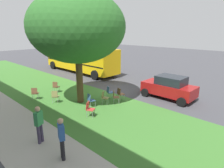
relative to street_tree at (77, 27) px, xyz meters
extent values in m
plane|color=#424247|center=(-0.08, -3.10, -4.90)|extent=(80.00, 80.00, 0.00)
cube|color=#3D752D|center=(-0.08, 0.10, -4.90)|extent=(48.00, 6.00, 0.01)
cube|color=#ADA89E|center=(-0.08, 4.50, -4.90)|extent=(48.00, 2.80, 0.01)
cylinder|color=brown|center=(0.00, 0.00, -3.17)|extent=(0.44, 0.44, 3.47)
ellipsoid|color=#2D6B28|center=(0.00, 0.00, 0.01)|extent=(6.04, 6.04, 4.46)
cube|color=olive|center=(1.04, 1.27, -4.46)|extent=(0.58, 0.58, 0.04)
cube|color=olive|center=(0.93, 1.40, -4.22)|extent=(0.36, 0.32, 0.40)
cylinder|color=gray|center=(1.01, 1.02, -4.69)|extent=(0.02, 0.02, 0.42)
cylinder|color=gray|center=(1.29, 1.25, -4.69)|extent=(0.02, 0.02, 0.42)
cylinder|color=gray|center=(0.79, 1.28, -4.69)|extent=(0.02, 0.02, 0.42)
cylinder|color=gray|center=(1.07, 1.51, -4.69)|extent=(0.02, 0.02, 0.42)
cube|color=brown|center=(2.68, 1.91, -4.46)|extent=(0.58, 0.58, 0.04)
cube|color=brown|center=(2.55, 2.03, -4.22)|extent=(0.33, 0.36, 0.40)
cylinder|color=gray|center=(2.69, 1.66, -4.69)|extent=(0.02, 0.02, 0.42)
cylinder|color=gray|center=(2.93, 1.93, -4.69)|extent=(0.02, 0.02, 0.42)
cylinder|color=gray|center=(2.44, 1.88, -4.69)|extent=(0.02, 0.02, 0.42)
cylinder|color=gray|center=(2.67, 2.16, -4.69)|extent=(0.02, 0.02, 0.42)
cube|color=#B7332D|center=(-2.34, 1.05, -4.46)|extent=(0.55, 0.56, 0.04)
cube|color=#B7332D|center=(-2.18, 1.14, -4.22)|extent=(0.26, 0.39, 0.40)
cylinder|color=gray|center=(-2.58, 1.13, -4.69)|extent=(0.02, 0.02, 0.42)
cylinder|color=gray|center=(-2.41, 0.81, -4.69)|extent=(0.02, 0.02, 0.42)
cylinder|color=gray|center=(-2.27, 1.29, -4.69)|extent=(0.02, 0.02, 0.42)
cylinder|color=gray|center=(-2.11, 0.97, -4.69)|extent=(0.02, 0.02, 0.42)
cube|color=#335184|center=(-1.25, 0.07, -4.46)|extent=(0.50, 0.49, 0.04)
cube|color=#335184|center=(-1.21, 0.24, -4.22)|extent=(0.41, 0.17, 0.40)
cylinder|color=gray|center=(-1.46, -0.06, -4.69)|extent=(0.02, 0.02, 0.42)
cylinder|color=gray|center=(-1.11, -0.14, -4.69)|extent=(0.02, 0.02, 0.42)
cylinder|color=gray|center=(-1.39, 0.27, -4.69)|extent=(0.02, 0.02, 0.42)
cylinder|color=gray|center=(-1.04, 0.19, -4.69)|extent=(0.02, 0.02, 0.42)
cube|color=#335184|center=(-1.00, -1.92, -4.46)|extent=(0.55, 0.54, 0.04)
cube|color=#335184|center=(-0.92, -1.75, -4.22)|extent=(0.40, 0.25, 0.40)
cylinder|color=gray|center=(-1.23, -2.00, -4.69)|extent=(0.02, 0.02, 0.42)
cylinder|color=gray|center=(-0.90, -2.15, -4.69)|extent=(0.02, 0.02, 0.42)
cylinder|color=gray|center=(-1.09, -1.69, -4.69)|extent=(0.02, 0.02, 0.42)
cylinder|color=gray|center=(-0.76, -1.84, -4.69)|extent=(0.02, 0.02, 0.42)
cube|color=olive|center=(-1.59, -0.85, -4.46)|extent=(0.55, 0.56, 0.04)
cube|color=olive|center=(-1.43, -0.77, -4.22)|extent=(0.26, 0.39, 0.40)
cylinder|color=gray|center=(-1.82, -0.76, -4.69)|extent=(0.02, 0.02, 0.42)
cylinder|color=gray|center=(-1.66, -1.08, -4.69)|extent=(0.02, 0.02, 0.42)
cylinder|color=gray|center=(-1.52, -0.61, -4.69)|extent=(0.02, 0.02, 0.42)
cylinder|color=gray|center=(-1.36, -0.93, -4.69)|extent=(0.02, 0.02, 0.42)
cube|color=brown|center=(3.05, 0.04, -4.46)|extent=(0.57, 0.56, 0.04)
cube|color=brown|center=(2.96, 0.19, -4.22)|extent=(0.39, 0.28, 0.40)
cylinder|color=gray|center=(2.98, -0.20, -4.69)|extent=(0.02, 0.02, 0.42)
cylinder|color=gray|center=(3.29, -0.02, -4.69)|extent=(0.02, 0.02, 0.42)
cylinder|color=gray|center=(2.81, 0.09, -4.69)|extent=(0.02, 0.02, 0.42)
cylinder|color=gray|center=(3.11, 0.27, -4.69)|extent=(0.02, 0.02, 0.42)
cube|color=brown|center=(-1.80, -2.17, -4.46)|extent=(0.52, 0.51, 0.04)
cube|color=brown|center=(-1.74, -2.00, -4.22)|extent=(0.41, 0.20, 0.40)
cylinder|color=gray|center=(-2.02, -2.28, -4.69)|extent=(0.02, 0.02, 0.42)
cylinder|color=gray|center=(-1.68, -2.38, -4.69)|extent=(0.02, 0.02, 0.42)
cylinder|color=gray|center=(-1.92, -1.95, -4.69)|extent=(0.02, 0.02, 0.42)
cylinder|color=gray|center=(-1.57, -2.06, -4.69)|extent=(0.02, 0.02, 0.42)
cube|color=brown|center=(-1.98, -1.47, -4.46)|extent=(0.58, 0.58, 0.04)
cube|color=brown|center=(-1.86, -1.34, -4.22)|extent=(0.35, 0.34, 0.40)
cylinder|color=gray|center=(-2.23, -1.47, -4.69)|extent=(0.02, 0.02, 0.42)
cylinder|color=gray|center=(-1.97, -1.72, -4.69)|extent=(0.02, 0.02, 0.42)
cylinder|color=gray|center=(-1.99, -1.22, -4.69)|extent=(0.02, 0.02, 0.42)
cylinder|color=gray|center=(-1.73, -1.47, -4.69)|extent=(0.02, 0.02, 0.42)
cube|color=maroon|center=(-3.98, -4.82, -4.22)|extent=(3.70, 1.64, 0.76)
cube|color=#1E232B|center=(-4.13, -4.82, -3.57)|extent=(1.90, 1.44, 0.64)
cylinder|color=black|center=(-2.58, -3.95, -4.60)|extent=(0.60, 0.18, 0.60)
cylinder|color=black|center=(-2.58, -5.69, -4.60)|extent=(0.60, 0.18, 0.60)
cylinder|color=black|center=(-5.38, -3.95, -4.60)|extent=(0.60, 0.18, 0.60)
cylinder|color=black|center=(-5.38, -5.69, -4.60)|extent=(0.60, 0.18, 0.60)
cube|color=yellow|center=(7.79, -5.91, -3.27)|extent=(10.40, 2.44, 2.50)
cube|color=black|center=(7.79, -5.91, -3.62)|extent=(10.30, 2.46, 0.12)
cube|color=black|center=(7.79, -5.91, -2.37)|extent=(10.30, 2.46, 0.56)
cylinder|color=black|center=(11.79, -4.65, -4.42)|extent=(0.96, 0.28, 0.96)
cylinder|color=black|center=(11.79, -7.17, -4.42)|extent=(0.96, 0.28, 0.96)
cylinder|color=black|center=(3.79, -4.65, -4.42)|extent=(0.96, 0.28, 0.96)
cylinder|color=black|center=(3.79, -7.17, -4.42)|extent=(0.96, 0.28, 0.96)
cylinder|color=#3F3851|center=(-2.79, 4.32, -4.48)|extent=(0.14, 0.14, 0.85)
cylinder|color=#3F3851|center=(-2.71, 4.15, -4.48)|extent=(0.14, 0.14, 0.85)
cube|color=#338C4C|center=(-2.75, 4.24, -3.75)|extent=(0.33, 0.41, 0.60)
sphere|color=tan|center=(-2.75, 4.24, -3.32)|extent=(0.22, 0.22, 0.22)
cylinder|color=black|center=(-4.50, 4.21, -4.48)|extent=(0.14, 0.14, 0.85)
cylinder|color=black|center=(-4.33, 4.14, -4.48)|extent=(0.14, 0.14, 0.85)
cube|color=#2D59A5|center=(-4.41, 4.17, -3.75)|extent=(0.41, 0.32, 0.60)
sphere|color=tan|center=(-4.41, 4.17, -3.32)|extent=(0.22, 0.22, 0.22)
camera|label=1|loc=(-10.09, 7.40, -0.17)|focal=30.63mm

